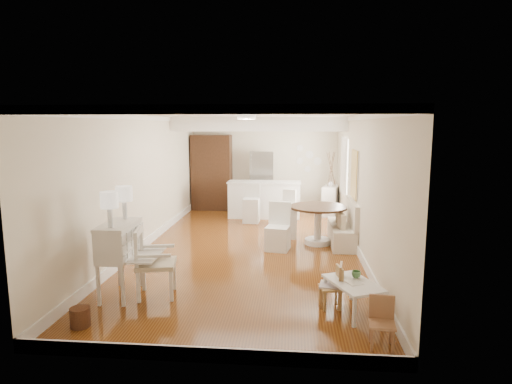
# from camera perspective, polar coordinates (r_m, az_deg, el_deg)

# --- Properties ---
(room) EXTENTS (9.00, 9.04, 2.82)m
(room) POSITION_cam_1_polar(r_m,az_deg,el_deg) (9.18, -0.45, 5.07)
(room) COLOR brown
(room) RESTS_ON ground
(secretary_bureau) EXTENTS (0.92, 0.93, 1.14)m
(secretary_bureau) POSITION_cam_1_polar(r_m,az_deg,el_deg) (6.91, -17.67, -8.56)
(secretary_bureau) COLOR silver
(secretary_bureau) RESTS_ON ground
(gustavian_armchair) EXTENTS (0.71, 0.71, 1.06)m
(gustavian_armchair) POSITION_cam_1_polar(r_m,az_deg,el_deg) (6.75, -13.15, -9.13)
(gustavian_armchair) COLOR white
(gustavian_armchair) RESTS_ON ground
(wicker_basket) EXTENTS (0.28, 0.28, 0.26)m
(wicker_basket) POSITION_cam_1_polar(r_m,az_deg,el_deg) (6.22, -22.40, -15.17)
(wicker_basket) COLOR #4C2A17
(wicker_basket) RESTS_ON ground
(kids_table) EXTENTS (0.84, 1.02, 0.44)m
(kids_table) POSITION_cam_1_polar(r_m,az_deg,el_deg) (6.28, 12.77, -13.54)
(kids_table) COLOR silver
(kids_table) RESTS_ON ground
(kids_chair_a) EXTENTS (0.35, 0.35, 0.62)m
(kids_chair_a) POSITION_cam_1_polar(r_m,az_deg,el_deg) (6.34, 9.92, -12.38)
(kids_chair_a) COLOR tan
(kids_chair_a) RESTS_ON ground
(kids_chair_b) EXTENTS (0.36, 0.36, 0.65)m
(kids_chair_b) POSITION_cam_1_polar(r_m,az_deg,el_deg) (6.39, 9.95, -12.05)
(kids_chair_b) COLOR #A3794A
(kids_chair_b) RESTS_ON ground
(kids_chair_c) EXTENTS (0.32, 0.32, 0.61)m
(kids_chair_c) POSITION_cam_1_polar(r_m,az_deg,el_deg) (5.42, 16.46, -16.42)
(kids_chair_c) COLOR #9A6846
(kids_chair_c) RESTS_ON ground
(banquette) EXTENTS (0.52, 1.60, 0.98)m
(banquette) POSITION_cam_1_polar(r_m,az_deg,el_deg) (9.59, 11.38, -3.96)
(banquette) COLOR silver
(banquette) RESTS_ON ground
(dining_table) EXTENTS (1.35, 1.35, 0.85)m
(dining_table) POSITION_cam_1_polar(r_m,az_deg,el_deg) (9.51, 8.25, -4.39)
(dining_table) COLOR #412615
(dining_table) RESTS_ON ground
(slip_chair_near) EXTENTS (0.55, 0.56, 1.00)m
(slip_chair_near) POSITION_cam_1_polar(r_m,az_deg,el_deg) (8.97, 2.93, -4.63)
(slip_chair_near) COLOR white
(slip_chair_near) RESTS_ON ground
(slip_chair_far) EXTENTS (0.52, 0.53, 0.84)m
(slip_chair_far) POSITION_cam_1_polar(r_m,az_deg,el_deg) (9.94, 3.98, -3.75)
(slip_chair_far) COLOR white
(slip_chair_far) RESTS_ON ground
(breakfast_counter) EXTENTS (2.05, 0.65, 1.03)m
(breakfast_counter) POSITION_cam_1_polar(r_m,az_deg,el_deg) (12.10, 1.11, -1.00)
(breakfast_counter) COLOR white
(breakfast_counter) RESTS_ON ground
(bar_stool_left) EXTENTS (0.44, 0.44, 1.04)m
(bar_stool_left) POSITION_cam_1_polar(r_m,az_deg,el_deg) (11.48, -0.62, -1.52)
(bar_stool_left) COLOR silver
(bar_stool_left) RESTS_ON ground
(bar_stool_right) EXTENTS (0.48, 0.48, 0.92)m
(bar_stool_right) POSITION_cam_1_polar(r_m,az_deg,el_deg) (11.24, 4.15, -2.09)
(bar_stool_right) COLOR white
(bar_stool_right) RESTS_ON ground
(pantry_cabinet) EXTENTS (1.20, 0.60, 2.30)m
(pantry_cabinet) POSITION_cam_1_polar(r_m,az_deg,el_deg) (13.30, -5.90, 2.61)
(pantry_cabinet) COLOR #381E11
(pantry_cabinet) RESTS_ON ground
(fridge) EXTENTS (0.75, 0.65, 1.80)m
(fridge) POSITION_cam_1_polar(r_m,az_deg,el_deg) (13.07, 2.30, 1.43)
(fridge) COLOR silver
(fridge) RESTS_ON ground
(sideboard) EXTENTS (0.58, 0.95, 0.85)m
(sideboard) POSITION_cam_1_polar(r_m,az_deg,el_deg) (12.64, 9.89, -1.13)
(sideboard) COLOR silver
(sideboard) RESTS_ON ground
(pencil_cup) EXTENTS (0.14, 0.14, 0.10)m
(pencil_cup) POSITION_cam_1_polar(r_m,az_deg,el_deg) (6.36, 13.21, -10.65)
(pencil_cup) COLOR #518C51
(pencil_cup) RESTS_ON kids_table
(branch_vase) EXTENTS (0.16, 0.16, 0.16)m
(branch_vase) POSITION_cam_1_polar(r_m,az_deg,el_deg) (12.59, 9.92, 1.15)
(branch_vase) COLOR white
(branch_vase) RESTS_ON sideboard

